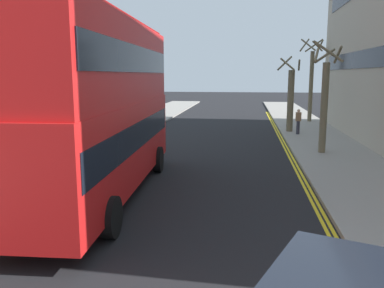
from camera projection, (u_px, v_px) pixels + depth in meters
name	position (u px, v px, depth m)	size (l,w,h in m)	color
sidewalk_right	(350.00, 168.00, 16.73)	(4.00, 80.00, 0.14)	gray
sidewalk_left	(57.00, 159.00, 18.46)	(4.00, 80.00, 0.14)	gray
kerb_line_outer	(305.00, 180.00, 15.06)	(0.10, 56.00, 0.01)	yellow
kerb_line_inner	(300.00, 179.00, 15.09)	(0.10, 56.00, 0.01)	yellow
double_decker_bus_away	(100.00, 103.00, 12.59)	(3.18, 10.91, 5.64)	red
pedestrian_far	(298.00, 121.00, 25.49)	(0.34, 0.22, 1.62)	#2D2D38
street_tree_near	(290.00, 98.00, 26.61)	(1.53, 1.79, 5.03)	#6B6047
street_tree_mid	(311.00, 80.00, 32.19)	(1.95, 2.05, 6.68)	#6B6047
street_tree_far	(324.00, 101.00, 19.22)	(1.40, 1.44, 5.34)	#6B6047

